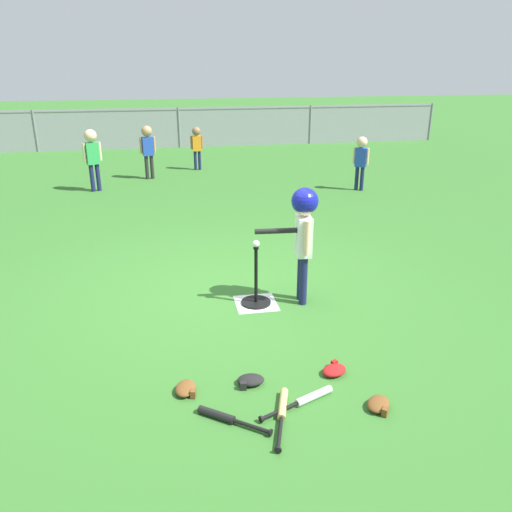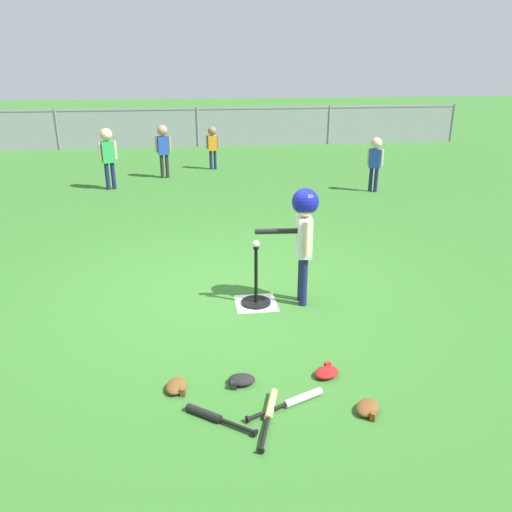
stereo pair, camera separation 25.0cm
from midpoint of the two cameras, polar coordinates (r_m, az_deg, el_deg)
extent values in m
plane|color=#336B28|center=(5.73, -2.31, -4.21)|extent=(60.00, 60.00, 0.00)
cube|color=white|center=(5.50, 1.31, -5.32)|extent=(0.44, 0.44, 0.01)
cylinder|color=black|center=(5.49, 1.31, -5.24)|extent=(0.32, 0.32, 0.03)
cylinder|color=black|center=(5.36, 1.34, -2.14)|extent=(0.04, 0.04, 0.62)
cylinder|color=black|center=(5.24, 1.37, 0.89)|extent=(0.06, 0.06, 0.02)
sphere|color=white|center=(5.23, 1.37, 1.37)|extent=(0.07, 0.07, 0.07)
cylinder|color=#191E4C|center=(5.39, 6.67, -2.89)|extent=(0.08, 0.08, 0.54)
cylinder|color=#191E4C|center=(5.50, 6.46, -2.38)|extent=(0.08, 0.08, 0.54)
cube|color=white|center=(5.27, 6.78, 2.15)|extent=(0.16, 0.25, 0.42)
cylinder|color=beige|center=(5.12, 7.09, 1.91)|extent=(0.06, 0.06, 0.36)
cylinder|color=beige|center=(5.40, 6.52, 2.97)|extent=(0.06, 0.06, 0.36)
sphere|color=beige|center=(5.17, 6.95, 5.74)|extent=(0.24, 0.24, 0.24)
sphere|color=#141999|center=(5.16, 6.96, 6.06)|extent=(0.28, 0.28, 0.28)
cylinder|color=black|center=(5.22, 4.54, 2.79)|extent=(0.60, 0.10, 0.06)
cylinder|color=#262626|center=(11.51, -9.33, 9.93)|extent=(0.08, 0.08, 0.51)
cylinder|color=#262626|center=(11.49, -9.89, 9.88)|extent=(0.08, 0.08, 0.51)
cube|color=#2347B7|center=(11.42, -9.75, 12.13)|extent=(0.25, 0.17, 0.40)
cylinder|color=tan|center=(11.44, -9.04, 12.33)|extent=(0.06, 0.06, 0.34)
cylinder|color=tan|center=(11.40, -10.47, 12.21)|extent=(0.06, 0.06, 0.34)
sphere|color=tan|center=(11.38, -9.85, 13.73)|extent=(0.23, 0.23, 0.23)
cylinder|color=#191E4C|center=(10.69, -15.09, 8.71)|extent=(0.08, 0.08, 0.54)
cylinder|color=#191E4C|center=(10.66, -15.71, 8.61)|extent=(0.08, 0.08, 0.54)
cube|color=green|center=(10.59, -15.65, 11.18)|extent=(0.28, 0.22, 0.42)
cylinder|color=beige|center=(10.62, -14.88, 11.44)|extent=(0.06, 0.06, 0.36)
cylinder|color=beige|center=(10.55, -16.46, 11.23)|extent=(0.06, 0.06, 0.36)
sphere|color=beige|center=(10.54, -15.84, 13.00)|extent=(0.24, 0.24, 0.24)
cylinder|color=#191E4C|center=(12.29, -4.03, 10.72)|extent=(0.07, 0.07, 0.44)
cylinder|color=#191E4C|center=(12.29, -4.50, 10.70)|extent=(0.07, 0.07, 0.44)
cube|color=orange|center=(12.23, -4.32, 12.53)|extent=(0.20, 0.12, 0.35)
cylinder|color=#8C6647|center=(12.23, -3.73, 12.67)|extent=(0.05, 0.05, 0.30)
cylinder|color=#8C6647|center=(12.21, -4.91, 12.62)|extent=(0.05, 0.05, 0.30)
sphere|color=#8C6647|center=(12.19, -4.35, 13.84)|extent=(0.20, 0.20, 0.20)
cylinder|color=#191E4C|center=(10.40, 14.00, 8.28)|extent=(0.07, 0.07, 0.47)
cylinder|color=#191E4C|center=(10.42, 13.44, 8.35)|extent=(0.07, 0.07, 0.47)
cube|color=#2347B7|center=(10.33, 13.92, 10.58)|extent=(0.24, 0.22, 0.37)
cylinder|color=beige|center=(10.30, 14.66, 10.64)|extent=(0.05, 0.05, 0.31)
cylinder|color=beige|center=(10.35, 13.22, 10.81)|extent=(0.05, 0.05, 0.31)
sphere|color=beige|center=(10.28, 14.07, 12.22)|extent=(0.21, 0.21, 0.21)
cylinder|color=silver|center=(4.09, 7.15, -15.51)|extent=(0.33, 0.18, 0.06)
cylinder|color=black|center=(3.93, 3.13, -17.08)|extent=(0.32, 0.16, 0.03)
cylinder|color=black|center=(3.86, 0.97, -17.89)|extent=(0.03, 0.05, 0.05)
cylinder|color=#DBB266|center=(3.99, 3.59, -16.34)|extent=(0.15, 0.33, 0.06)
cylinder|color=black|center=(3.74, 3.00, -19.36)|extent=(0.12, 0.32, 0.03)
cylinder|color=black|center=(3.62, 2.67, -21.02)|extent=(0.05, 0.03, 0.05)
cylinder|color=black|center=(3.92, -4.00, -17.21)|extent=(0.27, 0.22, 0.06)
cylinder|color=black|center=(3.80, -0.09, -18.57)|extent=(0.25, 0.20, 0.03)
cylinder|color=black|center=(3.75, 1.98, -19.26)|extent=(0.04, 0.05, 0.05)
ellipsoid|color=black|center=(4.23, 0.12, -13.75)|extent=(0.23, 0.18, 0.07)
cube|color=black|center=(4.17, -0.76, -14.34)|extent=(0.05, 0.04, 0.06)
ellipsoid|color=#B21919|center=(4.38, 9.62, -12.80)|extent=(0.27, 0.23, 0.07)
cube|color=#B21919|center=(4.46, 9.67, -12.10)|extent=(0.06, 0.06, 0.06)
ellipsoid|color=brown|center=(4.07, 14.23, -16.20)|extent=(0.27, 0.27, 0.07)
cube|color=brown|center=(4.00, 14.89, -17.00)|extent=(0.06, 0.06, 0.06)
ellipsoid|color=brown|center=(4.20, -7.22, -14.30)|extent=(0.21, 0.25, 0.07)
cube|color=brown|center=(4.13, -6.43, -14.92)|extent=(0.05, 0.06, 0.06)
cylinder|color=slate|center=(15.94, -21.02, 13.12)|extent=(0.06, 0.06, 1.15)
cylinder|color=slate|center=(15.55, -6.11, 14.19)|extent=(0.06, 0.06, 1.15)
cylinder|color=slate|center=(16.17, 8.66, 14.34)|extent=(0.06, 0.06, 1.15)
cylinder|color=slate|center=(17.70, 21.57, 13.73)|extent=(0.06, 0.06, 1.15)
cube|color=gray|center=(15.50, -6.19, 16.09)|extent=(16.00, 0.03, 0.03)
cube|color=gray|center=(15.55, -6.11, 14.19)|extent=(16.00, 0.01, 1.15)
camera|label=1|loc=(0.13, -88.64, 0.53)|focal=35.62mm
camera|label=2|loc=(0.13, 91.36, -0.53)|focal=35.62mm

